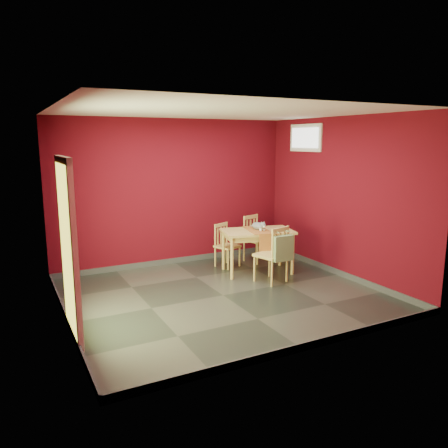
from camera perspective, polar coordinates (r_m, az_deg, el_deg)
name	(u,v)px	position (r m, az deg, el deg)	size (l,w,h in m)	color
ground	(223,295)	(6.68, -0.13, -9.29)	(4.50, 4.50, 0.00)	#2D342D
room_shell	(223,292)	(6.66, -0.13, -8.89)	(4.50, 4.50, 4.50)	#570914
doorway	(67,244)	(5.35, -19.80, -2.51)	(0.06, 1.01, 2.13)	#B7D838
window	(305,138)	(8.32, 10.59, 11.01)	(0.05, 0.90, 0.50)	white
outlet_plate	(248,239)	(9.01, 3.12, -1.99)	(0.08, 0.01, 0.12)	silver
dining_table	(258,235)	(7.67, 4.41, -1.50)	(1.34, 0.97, 0.76)	#DABD65
table_runner	(261,235)	(7.57, 4.90, -1.40)	(0.51, 0.80, 0.37)	#A7642B
chair_far_left	(226,245)	(8.07, 0.25, -2.71)	(0.48, 0.48, 0.80)	#DABD65
chair_far_right	(256,238)	(8.45, 4.14, -1.82)	(0.51, 0.51, 0.88)	#DABD65
chair_near	(273,254)	(7.19, 6.42, -3.88)	(0.54, 0.54, 0.94)	#DABD65
tote_bag	(283,248)	(7.00, 7.71, -3.14)	(0.35, 0.20, 0.48)	#74945F
cat	(258,225)	(7.68, 4.48, -0.09)	(0.19, 0.36, 0.18)	slate
picture_frame	(285,245)	(8.96, 7.92, -2.71)	(0.21, 0.45, 0.44)	brown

